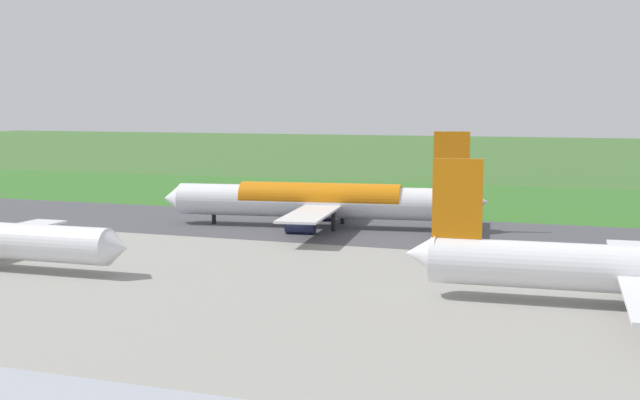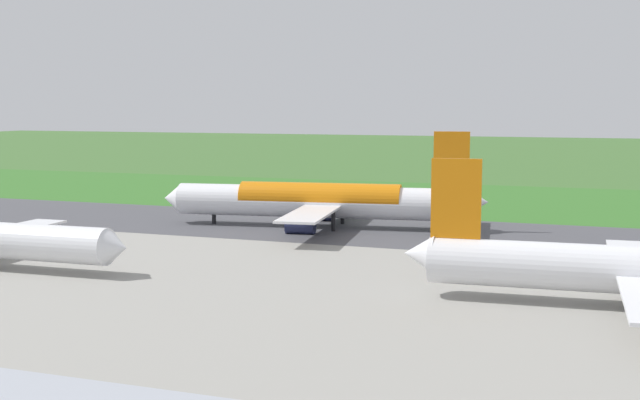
# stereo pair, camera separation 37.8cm
# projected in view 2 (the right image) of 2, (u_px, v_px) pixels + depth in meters

# --- Properties ---
(ground_plane) EXTENTS (800.00, 800.00, 0.00)m
(ground_plane) POSITION_uv_depth(u_px,v_px,m) (357.00, 229.00, 133.69)
(ground_plane) COLOR #3D662D
(runway_asphalt) EXTENTS (600.00, 31.95, 0.06)m
(runway_asphalt) POSITION_uv_depth(u_px,v_px,m) (357.00, 229.00, 133.68)
(runway_asphalt) COLOR #47474C
(runway_asphalt) RESTS_ON ground
(apron_concrete) EXTENTS (440.00, 110.00, 0.05)m
(apron_concrete) POSITION_uv_depth(u_px,v_px,m) (229.00, 289.00, 90.29)
(apron_concrete) COLOR gray
(apron_concrete) RESTS_ON ground
(grass_verge_foreground) EXTENTS (600.00, 80.00, 0.04)m
(grass_verge_foreground) POSITION_uv_depth(u_px,v_px,m) (417.00, 201.00, 172.18)
(grass_verge_foreground) COLOR #346B27
(grass_verge_foreground) RESTS_ON ground
(airliner_main) EXTENTS (54.07, 44.41, 15.88)m
(airliner_main) POSITION_uv_depth(u_px,v_px,m) (322.00, 201.00, 135.31)
(airliner_main) COLOR white
(airliner_main) RESTS_ON ground
(service_truck_baggage) EXTENTS (5.64, 5.74, 2.65)m
(service_truck_baggage) POSITION_uv_depth(u_px,v_px,m) (555.00, 256.00, 102.12)
(service_truck_baggage) COLOR gold
(service_truck_baggage) RESTS_ON ground
(no_stopping_sign) EXTENTS (0.60, 0.10, 2.69)m
(no_stopping_sign) POSITION_uv_depth(u_px,v_px,m) (396.00, 193.00, 172.71)
(no_stopping_sign) COLOR slate
(no_stopping_sign) RESTS_ON ground
(traffic_cone_orange) EXTENTS (0.40, 0.40, 0.55)m
(traffic_cone_orange) POSITION_uv_depth(u_px,v_px,m) (371.00, 197.00, 176.97)
(traffic_cone_orange) COLOR orange
(traffic_cone_orange) RESTS_ON ground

